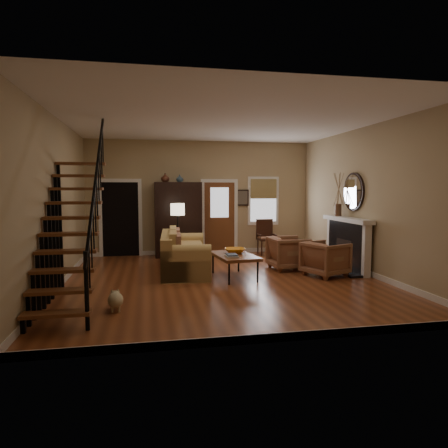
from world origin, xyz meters
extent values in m
plane|color=brown|center=(0.00, 0.00, 0.00)|extent=(7.00, 7.00, 0.00)
plane|color=white|center=(0.00, 0.00, 3.30)|extent=(7.00, 7.00, 0.00)
cube|color=tan|center=(0.00, 3.50, 1.65)|extent=(6.50, 0.04, 3.30)
cube|color=tan|center=(-3.25, 0.00, 1.65)|extent=(0.04, 7.00, 3.30)
cube|color=tan|center=(3.25, 0.00, 1.65)|extent=(0.04, 7.00, 3.30)
cube|color=black|center=(-2.30, 3.65, 1.05)|extent=(1.00, 0.36, 2.10)
cube|color=brown|center=(0.55, 3.48, 1.05)|extent=(0.90, 0.06, 2.10)
cube|color=silver|center=(1.90, 3.47, 1.55)|extent=(0.96, 0.06, 1.46)
cube|color=black|center=(3.13, 0.50, 0.57)|extent=(0.24, 1.60, 1.15)
cube|color=white|center=(3.07, 0.50, 1.20)|extent=(0.30, 1.95, 0.10)
cylinder|color=silver|center=(3.20, 0.50, 1.85)|extent=(0.05, 0.90, 0.90)
imported|color=#4C2619|center=(-1.05, 3.05, 2.22)|extent=(0.24, 0.24, 0.25)
imported|color=#334C60|center=(-0.65, 3.05, 2.21)|extent=(0.20, 0.20, 0.21)
imported|color=orange|center=(0.33, 0.32, 0.56)|extent=(0.45, 0.45, 0.11)
imported|color=brown|center=(2.29, -0.04, 0.38)|extent=(1.09, 1.08, 0.77)
imported|color=brown|center=(1.74, 0.80, 0.39)|extent=(0.90, 0.87, 0.79)
camera|label=1|loc=(-1.54, -8.15, 1.93)|focal=32.00mm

